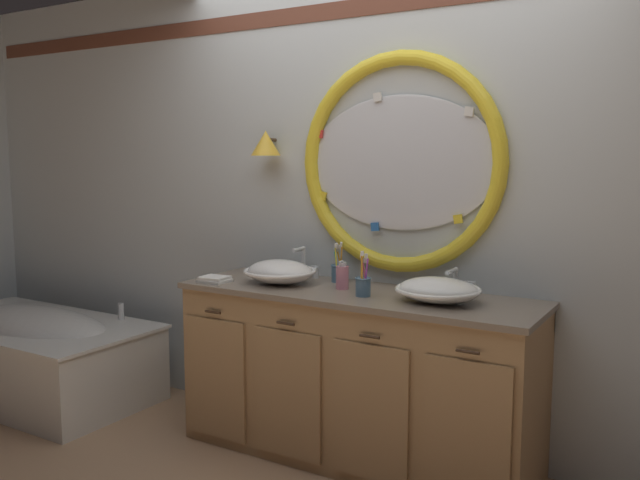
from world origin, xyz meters
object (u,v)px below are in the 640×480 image
Objects in this scene: sink_basin_right at (438,290)px; soap_dispenser at (342,277)px; toothbrush_holder_left at (339,272)px; folded_hand_towel at (215,279)px; sink_basin_left at (280,272)px; bathtub at (33,350)px; toothbrush_holder_right at (363,284)px.

soap_dispenser reaches higher than sink_basin_right.
folded_hand_towel is at bearing -148.17° from toothbrush_holder_left.
sink_basin_left is 0.36m from soap_dispenser.
sink_basin_right is at bearing -17.41° from toothbrush_holder_left.
soap_dispenser reaches higher than bathtub.
bathtub is 2.75m from sink_basin_right.
toothbrush_holder_left is 1.43× the size of folded_hand_towel.
bathtub is 2.24m from soap_dispenser.
sink_basin_right is 0.68m from toothbrush_holder_left.
toothbrush_holder_right is at bearing -42.41° from toothbrush_holder_left.
toothbrush_holder_right is 1.46× the size of folded_hand_towel.
folded_hand_towel is at bearing -163.97° from soap_dispenser.
sink_basin_left is at bearing -140.61° from toothbrush_holder_left.
bathtub is at bearing -174.37° from sink_basin_right.
toothbrush_holder_left is 0.19m from soap_dispenser.
soap_dispenser is at bearing 16.03° from folded_hand_towel.
sink_basin_right is 1.83× the size of toothbrush_holder_left.
sink_basin_left is at bearing 180.00° from sink_basin_right.
toothbrush_holder_right reaches higher than toothbrush_holder_left.
bathtub is at bearing -171.78° from soap_dispenser.
toothbrush_holder_left reaches higher than sink_basin_right.
sink_basin_left is 0.36m from folded_hand_towel.
toothbrush_holder_left is at bearing 31.83° from folded_hand_towel.
toothbrush_holder_left is at bearing 39.39° from sink_basin_left.
folded_hand_towel is (-0.57, -0.35, -0.04)m from toothbrush_holder_left.
folded_hand_towel is (-0.32, -0.15, -0.05)m from sink_basin_left.
toothbrush_holder_right is 0.20m from soap_dispenser.
sink_basin_left is 1.74× the size of toothbrush_holder_right.
bathtub is 4.18× the size of sink_basin_left.
sink_basin_left reaches higher than sink_basin_right.
folded_hand_towel is at bearing -154.94° from sink_basin_left.
sink_basin_right reaches higher than bathtub.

